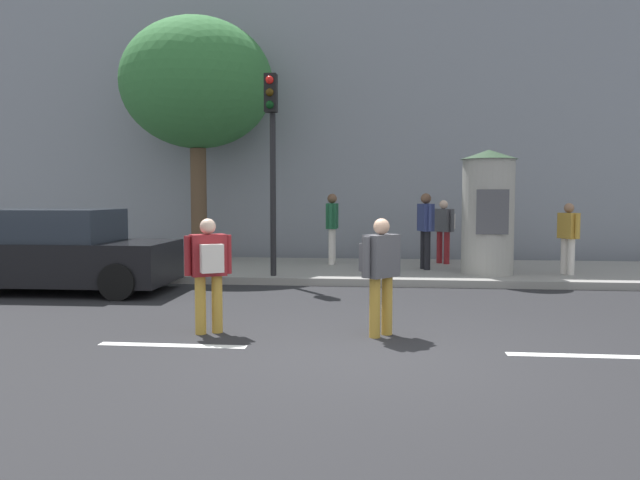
{
  "coord_description": "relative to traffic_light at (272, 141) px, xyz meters",
  "views": [
    {
      "loc": [
        0.1,
        -7.03,
        1.79
      ],
      "look_at": [
        -0.83,
        2.0,
        1.13
      ],
      "focal_mm": 34.58,
      "sensor_mm": 36.0,
      "label": 1
    }
  ],
  "objects": [
    {
      "name": "traffic_light",
      "position": [
        0.0,
        0.0,
        0.0
      ],
      "size": [
        0.24,
        0.45,
        4.04
      ],
      "color": "black",
      "rests_on": "sidewalk_curb"
    },
    {
      "name": "pedestrian_in_red_top",
      "position": [
        3.7,
        2.78,
        -1.82
      ],
      "size": [
        0.53,
        0.54,
        1.53
      ],
      "color": "maroon",
      "rests_on": "sidewalk_curb"
    },
    {
      "name": "pedestrian_with_bag",
      "position": [
        3.17,
        1.53,
        -1.74
      ],
      "size": [
        0.37,
        0.57,
        1.69
      ],
      "color": "black",
      "rests_on": "sidewalk_curb"
    },
    {
      "name": "pedestrian_with_backpack",
      "position": [
        0.0,
        -4.57,
        -2.0
      ],
      "size": [
        0.55,
        0.51,
        1.5
      ],
      "color": "#B78C33",
      "rests_on": "ground_plane"
    },
    {
      "name": "poster_column",
      "position": [
        4.41,
        0.86,
        -1.42
      ],
      "size": [
        1.17,
        1.17,
        2.59
      ],
      "color": "#9E9B93",
      "rests_on": "sidewalk_curb"
    },
    {
      "name": "pedestrian_in_dark_shirt",
      "position": [
        6.06,
        0.94,
        -1.88
      ],
      "size": [
        0.39,
        0.54,
        1.49
      ],
      "color": "silver",
      "rests_on": "sidewalk_curb"
    },
    {
      "name": "sidewalk_curb",
      "position": [
        2.13,
        1.76,
        -2.81
      ],
      "size": [
        36.0,
        4.0,
        0.15
      ],
      "primitive_type": "cube",
      "color": "gray",
      "rests_on": "ground_plane"
    },
    {
      "name": "ground_plane",
      "position": [
        2.13,
        -5.24,
        -2.89
      ],
      "size": [
        80.0,
        80.0,
        0.0
      ],
      "primitive_type": "plane",
      "color": "#232326"
    },
    {
      "name": "pedestrian_near_pole",
      "position": [
        2.2,
        -4.46,
        -1.99
      ],
      "size": [
        0.53,
        0.54,
        1.5
      ],
      "color": "#B78C33",
      "rests_on": "ground_plane"
    },
    {
      "name": "lane_markings",
      "position": [
        2.13,
        -5.24,
        -2.88
      ],
      "size": [
        25.8,
        0.16,
        0.01
      ],
      "color": "silver",
      "rests_on": "ground_plane"
    },
    {
      "name": "street_tree",
      "position": [
        -2.37,
        2.79,
        1.64
      ],
      "size": [
        3.75,
        3.75,
        6.0
      ],
      "color": "brown",
      "rests_on": "sidewalk_curb"
    },
    {
      "name": "pedestrian_tallest",
      "position": [
        1.02,
        2.4,
        -1.73
      ],
      "size": [
        0.27,
        0.67,
        1.69
      ],
      "color": "silver",
      "rests_on": "sidewalk_curb"
    },
    {
      "name": "building_backdrop",
      "position": [
        2.13,
        6.76,
        2.13
      ],
      "size": [
        36.0,
        5.0,
        10.02
      ],
      "primitive_type": "cube",
      "color": "gray",
      "rests_on": "ground_plane"
    },
    {
      "name": "parked_car_blue",
      "position": [
        -3.74,
        -1.42,
        -2.15
      ],
      "size": [
        4.05,
        1.93,
        1.54
      ],
      "color": "black",
      "rests_on": "ground_plane"
    }
  ]
}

